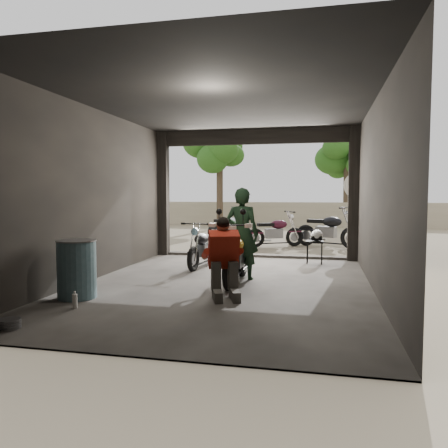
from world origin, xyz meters
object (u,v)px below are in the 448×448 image
at_px(stool, 315,244).
at_px(oil_drum, 77,270).
at_px(main_bike, 236,252).
at_px(sign_post, 357,199).
at_px(left_bike, 203,245).
at_px(outside_bike_b, 275,229).
at_px(rider, 242,234).
at_px(outside_bike_c, 328,227).
at_px(helmet, 317,235).
at_px(mechanic, 225,260).
at_px(outside_bike_a, 229,226).

height_order(stool, oil_drum, oil_drum).
distance_m(main_bike, sign_post, 5.32).
bearing_deg(left_bike, sign_post, 47.17).
distance_m(left_bike, outside_bike_b, 4.17).
xyz_separation_m(left_bike, rider, (1.08, -1.19, 0.36)).
bearing_deg(outside_bike_c, helmet, -159.97).
xyz_separation_m(outside_bike_c, helmet, (-0.29, -3.20, 0.05)).
bearing_deg(outside_bike_b, left_bike, 135.01).
relative_size(mechanic, helmet, 4.31).
height_order(outside_bike_c, mechanic, outside_bike_c).
height_order(outside_bike_c, stool, outside_bike_c).
height_order(main_bike, oil_drum, main_bike).
bearing_deg(helmet, sign_post, 67.51).
bearing_deg(helmet, outside_bike_c, 88.44).
distance_m(outside_bike_c, oil_drum, 8.37).
bearing_deg(outside_bike_a, outside_bike_b, -74.69).
bearing_deg(left_bike, outside_bike_c, 62.29).
distance_m(left_bike, sign_post, 4.77).
relative_size(outside_bike_a, stool, 3.18).
bearing_deg(stool, sign_post, 63.17).
relative_size(outside_bike_c, rider, 1.06).
bearing_deg(stool, outside_bike_c, 84.02).
distance_m(stool, sign_post, 2.61).
distance_m(outside_bike_a, rider, 5.83).
xyz_separation_m(stool, oil_drum, (-3.51, -4.20, -0.01)).
relative_size(left_bike, mechanic, 1.23).
xyz_separation_m(outside_bike_a, helmet, (2.78, -3.44, 0.09)).
height_order(main_bike, mechanic, mechanic).
bearing_deg(outside_bike_a, mechanic, -137.00).
bearing_deg(mechanic, outside_bike_a, 81.88).
height_order(outside_bike_c, helmet, outside_bike_c).
height_order(rider, stool, rider).
height_order(main_bike, sign_post, sign_post).
bearing_deg(left_bike, mechanic, -63.10).
xyz_separation_m(outside_bike_b, rider, (-0.09, -5.19, 0.32)).
distance_m(helmet, oil_drum, 5.53).
bearing_deg(oil_drum, sign_post, 54.12).
bearing_deg(mechanic, sign_post, 48.19).
height_order(helmet, oil_drum, oil_drum).
relative_size(outside_bike_a, outside_bike_c, 0.93).
relative_size(outside_bike_b, rider, 0.93).
relative_size(outside_bike_b, helmet, 5.71).
bearing_deg(stool, helmet, 31.62).
bearing_deg(main_bike, oil_drum, -141.58).
xyz_separation_m(outside_bike_b, oil_drum, (-2.29, -7.22, -0.09)).
relative_size(helmet, sign_post, 0.13).
distance_m(main_bike, stool, 2.84).
distance_m(outside_bike_a, sign_post, 4.14).
bearing_deg(oil_drum, left_bike, 70.71).
relative_size(outside_bike_b, outside_bike_c, 0.88).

